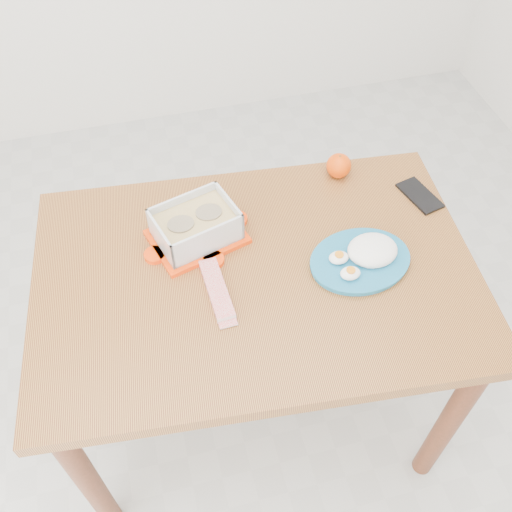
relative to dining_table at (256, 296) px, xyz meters
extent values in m
plane|color=#B7B7B2|center=(-0.08, -0.04, -0.64)|extent=(3.50, 3.50, 0.00)
cube|color=#AC7330|center=(0.00, 0.00, 0.09)|extent=(1.18, 0.85, 0.04)
cylinder|color=maroon|center=(-0.53, -0.27, -0.29)|extent=(0.06, 0.06, 0.71)
cylinder|color=maroon|center=(0.47, -0.36, -0.29)|extent=(0.06, 0.06, 0.71)
cylinder|color=maroon|center=(-0.47, 0.36, -0.29)|extent=(0.06, 0.06, 0.71)
cylinder|color=maroon|center=(0.53, 0.27, -0.29)|extent=(0.06, 0.06, 0.71)
cube|color=#FF3D07|center=(-0.12, 0.15, 0.11)|extent=(0.27, 0.24, 0.01)
cube|color=silver|center=(-0.12, 0.15, 0.16)|extent=(0.24, 0.20, 0.09)
cube|color=tan|center=(-0.12, 0.15, 0.16)|extent=(0.22, 0.18, 0.06)
cylinder|color=#8D755C|center=(-0.16, 0.13, 0.18)|extent=(0.08, 0.08, 0.03)
cylinder|color=#8D755C|center=(-0.08, 0.16, 0.18)|extent=(0.08, 0.08, 0.03)
sphere|color=#FF4605|center=(0.32, 0.28, 0.14)|extent=(0.07, 0.07, 0.07)
cylinder|color=#1B6C95|center=(0.26, -0.04, 0.12)|extent=(0.28, 0.28, 0.02)
ellipsoid|color=white|center=(0.30, -0.03, 0.15)|extent=(0.14, 0.12, 0.05)
ellipsoid|color=white|center=(0.21, -0.03, 0.14)|extent=(0.06, 0.05, 0.03)
ellipsoid|color=white|center=(0.22, -0.09, 0.14)|extent=(0.06, 0.05, 0.03)
cube|color=red|center=(-0.11, -0.04, 0.12)|extent=(0.06, 0.19, 0.02)
cube|color=black|center=(0.51, 0.14, 0.11)|extent=(0.10, 0.15, 0.01)
camera|label=1|loc=(-0.22, -0.86, 1.24)|focal=40.00mm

